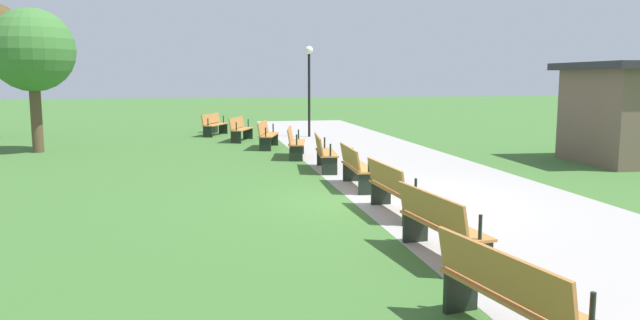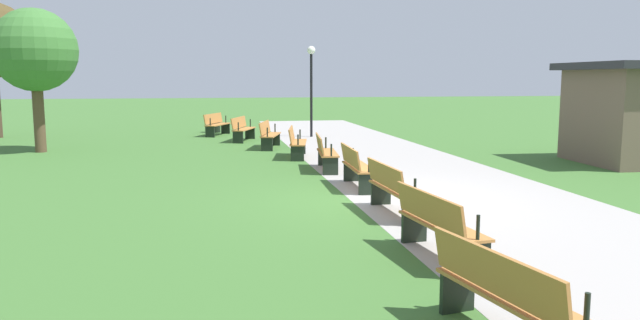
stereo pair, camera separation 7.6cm
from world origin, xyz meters
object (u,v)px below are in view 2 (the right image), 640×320
object	(u,v)px
bench_6	(392,187)
trash_bin	(215,123)
bench_0	(216,124)
bench_2	(269,134)
tree_3	(35,51)
bench_4	(325,152)
bench_5	(356,166)
bench_7	(437,223)
bench_8	(505,295)
lamp_post	(311,73)
bench_3	(296,142)
bench_1	(242,128)
kiosk	(631,112)

from	to	relation	value
bench_6	trash_bin	xyz separation A→B (m)	(-16.37, -2.85, -0.09)
bench_0	bench_6	distance (m)	15.23
bench_2	tree_3	size ratio (longest dim) A/B	0.41
bench_0	bench_4	xyz separation A→B (m)	(9.86, 2.60, 0.00)
bench_4	bench_5	world-z (taller)	same
bench_7	bench_2	bearing A→B (deg)	177.86
bench_5	bench_8	bearing A→B (deg)	-2.10
bench_5	lamp_post	size ratio (longest dim) A/B	0.50
bench_3	lamp_post	distance (m)	6.62
bench_3	bench_4	xyz separation A→B (m)	(2.53, 0.38, 0.00)
bench_8	tree_3	distance (m)	17.53
bench_5	bench_6	bearing A→B (deg)	2.12
trash_bin	bench_1	bearing A→B (deg)	14.58
bench_4	bench_8	size ratio (longest dim) A/B	0.99
bench_7	bench_3	bearing A→B (deg)	175.75
bench_1	tree_3	bearing A→B (deg)	-52.21
bench_2	bench_1	bearing A→B (deg)	-148.28
bench_2	trash_bin	xyz separation A→B (m)	(-6.23, -1.73, -0.09)
bench_6	kiosk	bearing A→B (deg)	118.11
bench_1	kiosk	world-z (taller)	kiosk
kiosk	trash_bin	bearing A→B (deg)	-133.67
bench_3	bench_6	xyz separation A→B (m)	(7.64, 0.56, 0.00)
bench_1	bench_5	bearing A→B (deg)	29.62
bench_7	kiosk	xyz separation A→B (m)	(-7.35, 8.42, 0.94)
bench_5	bench_3	bearing A→B (deg)	-171.55
bench_3	kiosk	xyz separation A→B (m)	(2.85, 8.80, 0.94)
bench_5	bench_6	xyz separation A→B (m)	(2.56, 0.00, 0.00)
bench_1	lamp_post	world-z (taller)	lamp_post
kiosk	bench_0	bearing A→B (deg)	-130.16
trash_bin	kiosk	bearing A→B (deg)	43.77
bench_0	bench_3	world-z (taller)	same
bench_1	tree_3	size ratio (longest dim) A/B	0.40
bench_5	bench_8	size ratio (longest dim) A/B	0.98
bench_7	bench_8	xyz separation A→B (m)	(2.53, -0.38, 0.00)
bench_4	tree_3	xyz separation A→B (m)	(-5.29, -8.14, 2.68)
bench_4	bench_5	distance (m)	2.56
bench_4	bench_0	bearing A→B (deg)	-158.87
bench_8	lamp_post	world-z (taller)	lamp_post
bench_7	trash_bin	size ratio (longest dim) A/B	2.32
bench_6	bench_8	bearing A→B (deg)	-8.45
bench_5	lamp_post	bearing A→B (deg)	177.37
kiosk	bench_6	bearing A→B (deg)	-57.22
bench_1	bench_8	bearing A→B (deg)	23.29
lamp_post	bench_6	bearing A→B (deg)	-3.86
bench_1	bench_4	distance (m)	7.66
trash_bin	bench_6	bearing A→B (deg)	9.88
bench_3	kiosk	bearing A→B (deg)	82.67
bench_8	kiosk	xyz separation A→B (m)	(-9.88, 8.80, 0.94)
bench_4	lamp_post	bearing A→B (deg)	178.99
bench_7	trash_bin	xyz separation A→B (m)	(-18.92, -2.66, -0.09)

